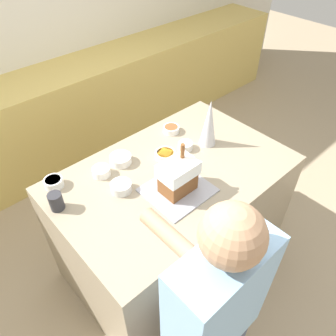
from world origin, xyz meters
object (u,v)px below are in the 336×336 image
at_px(baking_tray, 178,190).
at_px(candy_bowl_near_tray_right, 121,159).
at_px(candy_bowl_far_left, 101,171).
at_px(person, 211,328).
at_px(decorative_tree, 209,123).
at_px(candy_bowl_behind_tray, 171,129).
at_px(candy_bowl_near_tray_left, 185,145).
at_px(candy_bowl_front_corner, 54,182).
at_px(candy_bowl_center_rear, 121,187).
at_px(gingerbread_house, 178,176).
at_px(mug, 56,201).
at_px(candy_bowl_far_right, 165,154).

xyz_separation_m(baking_tray, candy_bowl_near_tray_right, (-0.10, 0.42, 0.02)).
bearing_deg(candy_bowl_far_left, person, -97.93).
bearing_deg(decorative_tree, candy_bowl_behind_tray, 108.96).
relative_size(candy_bowl_behind_tray, candy_bowl_far_left, 1.05).
height_order(candy_bowl_near_tray_right, candy_bowl_far_left, same).
height_order(decorative_tree, candy_bowl_near_tray_left, decorative_tree).
distance_m(baking_tray, person, 0.75).
height_order(candy_bowl_front_corner, candy_bowl_center_rear, candy_bowl_center_rear).
bearing_deg(gingerbread_house, candy_bowl_center_rear, 137.75).
bearing_deg(baking_tray, person, -121.98).
relative_size(decorative_tree, candy_bowl_behind_tray, 2.90).
relative_size(gingerbread_house, mug, 2.76).
xyz_separation_m(candy_bowl_far_left, mug, (-0.33, -0.06, 0.02)).
xyz_separation_m(gingerbread_house, candy_bowl_center_rear, (-0.24, 0.22, -0.08)).
xyz_separation_m(gingerbread_house, candy_bowl_near_tray_right, (-0.10, 0.42, -0.09)).
height_order(gingerbread_house, candy_bowl_near_tray_left, gingerbread_house).
relative_size(gingerbread_house, candy_bowl_far_right, 2.17).
bearing_deg(baking_tray, candy_bowl_far_left, 121.45).
height_order(decorative_tree, mug, decorative_tree).
bearing_deg(candy_bowl_far_right, mug, 174.30).
height_order(gingerbread_house, candy_bowl_center_rear, gingerbread_house).
relative_size(decorative_tree, candy_bowl_near_tray_right, 2.45).
height_order(baking_tray, gingerbread_house, gingerbread_house).
bearing_deg(candy_bowl_far_left, candy_bowl_center_rear, -87.16).
bearing_deg(gingerbread_house, decorative_tree, 22.68).
distance_m(candy_bowl_near_tray_right, mug, 0.49).
xyz_separation_m(gingerbread_house, decorative_tree, (0.46, 0.19, 0.05)).
distance_m(decorative_tree, candy_bowl_far_right, 0.35).
height_order(candy_bowl_near_tray_right, candy_bowl_front_corner, same).
bearing_deg(candy_bowl_front_corner, candy_bowl_far_left, -22.07).
bearing_deg(candy_bowl_behind_tray, candy_bowl_near_tray_left, -106.63).
distance_m(candy_bowl_near_tray_left, candy_bowl_front_corner, 0.86).
height_order(candy_bowl_far_left, mug, mug).
relative_size(candy_bowl_center_rear, candy_bowl_far_left, 1.12).
distance_m(candy_bowl_near_tray_right, candy_bowl_center_rear, 0.25).
xyz_separation_m(decorative_tree, person, (-0.85, -0.82, -0.27)).
bearing_deg(decorative_tree, candy_bowl_near_tray_right, 157.39).
height_order(candy_bowl_behind_tray, candy_bowl_far_right, candy_bowl_behind_tray).
relative_size(baking_tray, gingerbread_house, 1.25).
relative_size(candy_bowl_near_tray_right, candy_bowl_far_left, 1.25).
bearing_deg(candy_bowl_center_rear, candy_bowl_behind_tray, 21.15).
bearing_deg(person, candy_bowl_center_rear, 79.72).
bearing_deg(candy_bowl_near_tray_right, mug, -170.86).
bearing_deg(person, decorative_tree, 44.02).
height_order(candy_bowl_near_tray_left, person, person).
bearing_deg(candy_bowl_near_tray_left, candy_bowl_near_tray_right, 156.63).
xyz_separation_m(baking_tray, person, (-0.39, -0.63, -0.10)).
xyz_separation_m(candy_bowl_center_rear, candy_bowl_far_left, (-0.01, 0.19, -0.00)).
distance_m(candy_bowl_near_tray_left, person, 1.13).
distance_m(candy_bowl_front_corner, person, 1.16).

